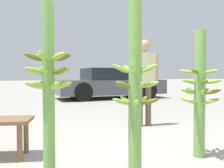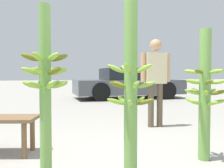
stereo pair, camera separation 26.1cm
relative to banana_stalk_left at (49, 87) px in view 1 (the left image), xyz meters
name	(u,v)px [view 1 (the left image)]	position (x,y,z in m)	size (l,w,h in m)	color
banana_stalk_left	(49,87)	(0.00, 0.00, 0.00)	(0.42, 0.41, 1.57)	#6B9E47
banana_stalk_center	(135,89)	(0.72, -0.22, -0.02)	(0.43, 0.44, 1.64)	#6B9E47
banana_stalk_right	(200,92)	(1.71, 0.08, -0.10)	(0.47, 0.47, 1.46)	#6B9E47
vendor_person	(144,74)	(1.99, 1.84, 0.11)	(0.57, 0.21, 1.59)	brown
parked_car	(110,83)	(3.43, 7.13, -0.25)	(4.26, 1.91, 1.20)	#4C5156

